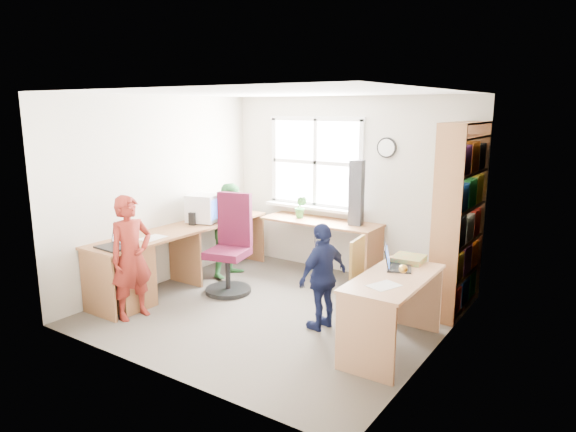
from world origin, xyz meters
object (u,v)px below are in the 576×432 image
object	(u,v)px
wooden_chair	(367,281)
person_navy	(323,276)
person_red	(131,257)
laptop_right	(394,263)
l_desk	(174,259)
swivel_chair	(231,250)
crt_monitor	(203,208)
potted_plant	(301,207)
cd_tower	(356,193)
person_green	(233,230)
bookshelf	(459,223)
right_desk	(393,297)
laptop_left	(117,242)

from	to	relation	value
wooden_chair	person_navy	size ratio (longest dim) A/B	0.85
person_red	laptop_right	bearing A→B (deg)	-58.20
l_desk	wooden_chair	world-z (taller)	wooden_chair
swivel_chair	crt_monitor	xyz separation A→B (m)	(-0.65, 0.23, 0.42)
l_desk	potted_plant	xyz separation A→B (m)	(0.75, 1.69, 0.45)
swivel_chair	person_red	distance (m)	1.29
l_desk	person_navy	distance (m)	1.98
swivel_chair	wooden_chair	world-z (taller)	swivel_chair
person_navy	wooden_chair	bearing A→B (deg)	135.07
person_navy	person_red	bearing A→B (deg)	-51.48
cd_tower	person_green	size ratio (longest dim) A/B	0.67
swivel_chair	crt_monitor	size ratio (longest dim) A/B	2.68
bookshelf	person_navy	distance (m)	1.68
bookshelf	person_navy	world-z (taller)	bookshelf
right_desk	potted_plant	distance (m)	2.59
crt_monitor	l_desk	bearing A→B (deg)	-91.00
person_red	person_green	world-z (taller)	person_red
wooden_chair	person_red	size ratio (longest dim) A/B	0.70
swivel_chair	cd_tower	distance (m)	1.77
right_desk	laptop_left	distance (m)	3.02
laptop_left	laptop_right	bearing A→B (deg)	23.63
laptop_left	laptop_right	world-z (taller)	laptop_left
l_desk	person_green	xyz separation A→B (m)	(0.10, 0.99, 0.18)
l_desk	person_red	distance (m)	0.76
right_desk	wooden_chair	world-z (taller)	wooden_chair
right_desk	cd_tower	size ratio (longest dim) A/B	1.50
laptop_right	person_green	world-z (taller)	person_green
swivel_chair	bookshelf	bearing A→B (deg)	7.60
laptop_left	potted_plant	xyz separation A→B (m)	(0.87, 2.39, 0.10)
right_desk	crt_monitor	size ratio (longest dim) A/B	2.78
right_desk	cd_tower	xyz separation A→B (m)	(-1.20, 1.62, 0.65)
swivel_chair	cd_tower	bearing A→B (deg)	34.68
right_desk	person_navy	distance (m)	0.80
potted_plant	person_navy	bearing A→B (deg)	-50.73
bookshelf	person_red	bearing A→B (deg)	-142.41
potted_plant	wooden_chair	bearing A→B (deg)	-38.05
crt_monitor	potted_plant	bearing A→B (deg)	30.46
swivel_chair	person_red	size ratio (longest dim) A/B	0.90
right_desk	cd_tower	distance (m)	2.12
cd_tower	person_navy	bearing A→B (deg)	-83.27
bookshelf	person_green	bearing A→B (deg)	-170.50
laptop_right	person_green	distance (m)	2.65
crt_monitor	person_green	world-z (taller)	person_green
laptop_left	person_navy	distance (m)	2.29
potted_plant	person_red	bearing A→B (deg)	-104.64
wooden_chair	crt_monitor	distance (m)	2.59
swivel_chair	person_red	world-z (taller)	person_red
bookshelf	potted_plant	distance (m)	2.22
laptop_right	cd_tower	size ratio (longest dim) A/B	0.46
wooden_chair	swivel_chair	bearing A→B (deg)	170.65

